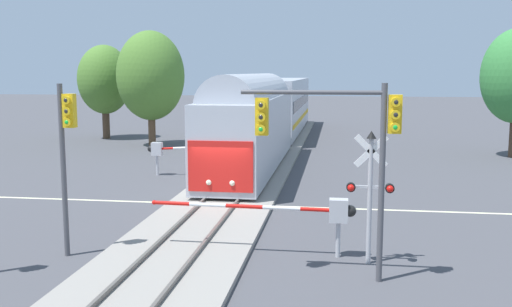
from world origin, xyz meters
TOP-DOWN VIEW (x-y plane):
  - ground_plane at (0.00, 0.00)m, footprint 220.00×220.00m
  - road_centre_stripe at (0.00, 0.00)m, footprint 44.00×0.20m
  - railway_track at (0.00, 0.00)m, footprint 4.40×80.00m
  - commuter_train at (0.00, 18.39)m, footprint 3.04×40.40m
  - crossing_gate_near at (4.11, -6.36)m, footprint 6.37×0.40m
  - crossing_signal_mast at (5.77, -6.85)m, footprint 1.36×0.44m
  - crossing_gate_far at (-4.39, 6.36)m, footprint 5.15×0.40m
  - traffic_signal_median at (-3.20, -7.42)m, footprint 0.53×0.38m
  - traffic_signal_near_right at (4.92, -8.29)m, footprint 4.20×0.38m
  - pine_left_background at (-14.53, 22.52)m, footprint 4.42×4.42m
  - oak_behind_train at (-9.19, 18.49)m, footprint 5.07×5.07m

SIDE VIEW (x-z plane):
  - ground_plane at x=0.00m, z-range 0.00..0.00m
  - road_centre_stripe at x=0.00m, z-range 0.00..0.01m
  - railway_track at x=0.00m, z-range -0.06..0.26m
  - crossing_gate_near at x=4.11m, z-range 0.50..2.30m
  - crossing_gate_far at x=-4.39m, z-range 0.52..2.32m
  - crossing_signal_mast at x=5.77m, z-range 0.44..4.36m
  - commuter_train at x=0.00m, z-range 0.21..5.37m
  - traffic_signal_median at x=-3.20m, z-range 0.90..6.15m
  - traffic_signal_near_right at x=4.92m, z-range 1.33..6.64m
  - pine_left_background at x=-14.53m, z-range 1.01..8.81m
  - oak_behind_train at x=-9.19m, z-range 0.96..9.59m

